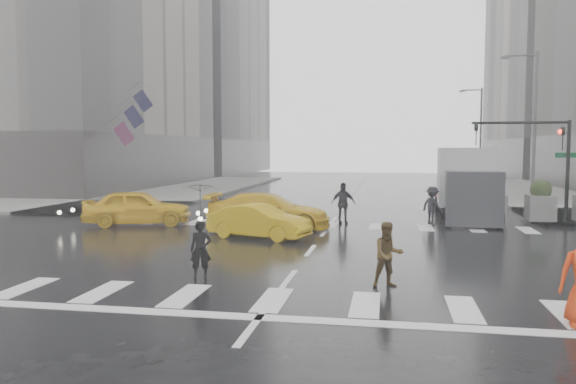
% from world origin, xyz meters
% --- Properties ---
extents(ground, '(120.00, 120.00, 0.00)m').
position_xyz_m(ground, '(0.00, 0.00, 0.00)').
color(ground, black).
rests_on(ground, ground).
extents(sidewalk_nw, '(35.00, 35.00, 0.15)m').
position_xyz_m(sidewalk_nw, '(-19.50, 17.50, 0.07)').
color(sidewalk_nw, slate).
rests_on(sidewalk_nw, ground).
extents(building_nw_far, '(26.05, 26.05, 44.00)m').
position_xyz_m(building_nw_far, '(-29.00, 56.00, 20.19)').
color(building_nw_far, '#605D59').
rests_on(building_nw_far, ground).
extents(road_markings, '(18.00, 48.00, 0.01)m').
position_xyz_m(road_markings, '(0.00, 0.00, 0.01)').
color(road_markings, silver).
rests_on(road_markings, ground).
extents(traffic_signal_pole, '(4.45, 0.42, 4.50)m').
position_xyz_m(traffic_signal_pole, '(9.01, 8.01, 3.22)').
color(traffic_signal_pole, black).
rests_on(traffic_signal_pole, ground).
extents(street_lamp_near, '(2.15, 0.22, 9.00)m').
position_xyz_m(street_lamp_near, '(10.87, 18.00, 4.95)').
color(street_lamp_near, '#59595B').
rests_on(street_lamp_near, ground).
extents(street_lamp_far, '(2.15, 0.22, 9.00)m').
position_xyz_m(street_lamp_far, '(10.87, 38.00, 4.95)').
color(street_lamp_far, '#59595B').
rests_on(street_lamp_far, ground).
extents(planter_west, '(1.10, 1.10, 1.80)m').
position_xyz_m(planter_west, '(7.00, 8.20, 0.98)').
color(planter_west, slate).
rests_on(planter_west, ground).
extents(planter_mid, '(1.10, 1.10, 1.80)m').
position_xyz_m(planter_mid, '(9.00, 8.20, 0.98)').
color(planter_mid, slate).
rests_on(planter_mid, ground).
extents(flag_cluster, '(2.87, 3.06, 4.69)m').
position_xyz_m(flag_cluster, '(-15.08, 18.50, 5.64)').
color(flag_cluster, '#59595B').
rests_on(flag_cluster, ground).
extents(pedestrian_black, '(1.18, 1.20, 2.43)m').
position_xyz_m(pedestrian_black, '(-2.20, -4.35, 1.68)').
color(pedestrian_black, black).
rests_on(pedestrian_black, ground).
extents(pedestrian_brown, '(0.89, 0.78, 1.55)m').
position_xyz_m(pedestrian_brown, '(2.46, -4.36, 0.77)').
color(pedestrian_brown, '#4E3B1B').
rests_on(pedestrian_brown, ground).
extents(pedestrian_far_a, '(1.15, 0.80, 1.81)m').
position_xyz_m(pedestrian_far_a, '(0.53, 6.58, 0.90)').
color(pedestrian_far_a, black).
rests_on(pedestrian_far_a, ground).
extents(pedestrian_far_b, '(1.16, 1.17, 1.64)m').
position_xyz_m(pedestrian_far_b, '(4.34, 7.12, 0.82)').
color(pedestrian_far_b, black).
rests_on(pedestrian_far_b, ground).
extents(taxi_front, '(4.84, 3.11, 1.53)m').
position_xyz_m(taxi_front, '(-8.13, 4.66, 0.77)').
color(taxi_front, '#E8B50C').
rests_on(taxi_front, ground).
extents(taxi_mid, '(4.00, 2.29, 1.25)m').
position_xyz_m(taxi_mid, '(-2.21, 2.16, 0.62)').
color(taxi_mid, '#E8B50C').
rests_on(taxi_mid, ground).
extents(taxi_rear, '(4.51, 2.16, 1.47)m').
position_xyz_m(taxi_rear, '(-2.36, 4.57, 0.73)').
color(taxi_rear, '#E8B50C').
rests_on(taxi_rear, ground).
extents(box_truck, '(2.35, 6.26, 3.33)m').
position_xyz_m(box_truck, '(5.95, 8.87, 1.77)').
color(box_truck, silver).
rests_on(box_truck, ground).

